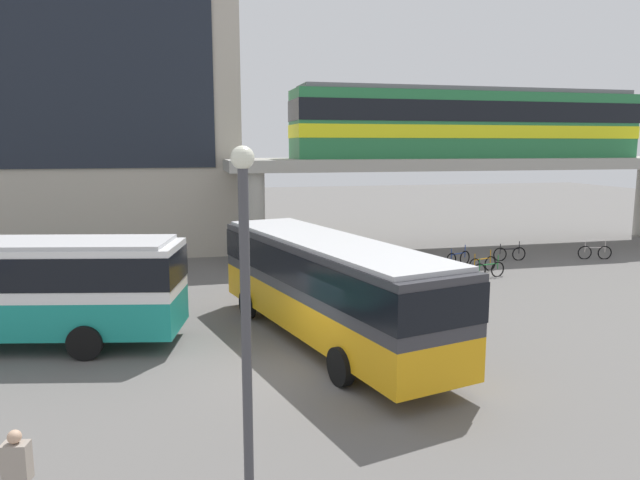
% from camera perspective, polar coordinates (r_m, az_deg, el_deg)
% --- Properties ---
extents(ground_plane, '(120.00, 120.00, 0.00)m').
position_cam_1_polar(ground_plane, '(25.46, -7.00, -4.51)').
color(ground_plane, '#605E5B').
extents(elevated_platform, '(28.97, 5.88, 5.28)m').
position_cam_1_polar(elevated_platform, '(35.02, 15.27, 6.41)').
color(elevated_platform, '#9E9B93').
rests_on(elevated_platform, ground_plane).
extents(train, '(20.10, 2.96, 3.84)m').
position_cam_1_polar(train, '(34.63, 14.25, 10.98)').
color(train, '#26723F').
rests_on(train, elevated_platform).
extents(bus_main, '(5.13, 11.33, 3.22)m').
position_cam_1_polar(bus_main, '(17.80, 0.64, -3.80)').
color(bus_main, orange).
rests_on(bus_main, ground_plane).
extents(bicycle_red, '(1.76, 0.47, 1.04)m').
position_cam_1_polar(bicycle_red, '(26.48, 3.93, -3.13)').
color(bicycle_red, black).
rests_on(bicycle_red, ground_plane).
extents(bicycle_green, '(1.77, 0.37, 1.04)m').
position_cam_1_polar(bicycle_green, '(27.96, 16.03, -2.81)').
color(bicycle_green, black).
rests_on(bicycle_green, ground_plane).
extents(bicycle_orange, '(1.72, 0.60, 1.04)m').
position_cam_1_polar(bicycle_orange, '(29.22, 15.48, -2.28)').
color(bicycle_orange, black).
rests_on(bicycle_orange, ground_plane).
extents(bicycle_silver, '(1.74, 0.53, 1.04)m').
position_cam_1_polar(bicycle_silver, '(34.52, 25.10, -1.10)').
color(bicycle_silver, black).
rests_on(bicycle_silver, ground_plane).
extents(bicycle_blue, '(1.67, 0.77, 1.04)m').
position_cam_1_polar(bicycle_blue, '(30.34, 13.25, -1.78)').
color(bicycle_blue, black).
rests_on(bicycle_blue, ground_plane).
extents(bicycle_black, '(1.79, 0.23, 1.04)m').
position_cam_1_polar(bicycle_black, '(32.42, 17.90, -1.28)').
color(bicycle_black, black).
rests_on(bicycle_black, ground_plane).
extents(lamp_post, '(0.36, 0.36, 5.98)m').
position_cam_1_polar(lamp_post, '(9.21, -7.24, -6.21)').
color(lamp_post, '#3F3F44').
rests_on(lamp_post, ground_plane).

